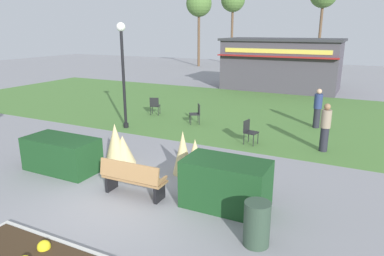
% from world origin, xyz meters
% --- Properties ---
extents(ground_plane, '(80.00, 80.00, 0.00)m').
position_xyz_m(ground_plane, '(0.00, 0.00, 0.00)').
color(ground_plane, gray).
extents(lawn_patch, '(36.00, 12.00, 0.01)m').
position_xyz_m(lawn_patch, '(0.00, 11.00, 0.00)').
color(lawn_patch, '#4C7A38').
rests_on(lawn_patch, ground_plane).
extents(park_bench, '(1.71, 0.56, 0.95)m').
position_xyz_m(park_bench, '(0.13, 0.52, 0.48)').
color(park_bench, '#9E7547').
rests_on(park_bench, ground_plane).
extents(hedge_left, '(2.23, 1.10, 1.01)m').
position_xyz_m(hedge_left, '(-2.78, 0.98, 0.50)').
color(hedge_left, '#19421E').
rests_on(hedge_left, ground_plane).
extents(hedge_right, '(1.99, 1.10, 1.16)m').
position_xyz_m(hedge_right, '(2.42, 1.06, 0.58)').
color(hedge_right, '#19421E').
rests_on(hedge_right, ground_plane).
extents(ornamental_grass_behind_left, '(0.64, 0.64, 1.06)m').
position_xyz_m(ornamental_grass_behind_left, '(0.90, 2.50, 0.53)').
color(ornamental_grass_behind_left, '#D1BC7F').
rests_on(ornamental_grass_behind_left, ground_plane).
extents(ornamental_grass_behind_right, '(0.74, 0.74, 1.30)m').
position_xyz_m(ornamental_grass_behind_right, '(-1.67, 2.13, 0.65)').
color(ornamental_grass_behind_right, '#D1BC7F').
rests_on(ornamental_grass_behind_right, ground_plane).
extents(ornamental_grass_behind_center, '(0.79, 0.79, 0.90)m').
position_xyz_m(ornamental_grass_behind_center, '(-1.51, 2.28, 0.45)').
color(ornamental_grass_behind_center, '#D1BC7F').
rests_on(ornamental_grass_behind_center, ground_plane).
extents(ornamental_grass_behind_far, '(0.59, 0.59, 1.30)m').
position_xyz_m(ornamental_grass_behind_far, '(0.58, 2.36, 0.65)').
color(ornamental_grass_behind_far, '#D1BC7F').
rests_on(ornamental_grass_behind_far, ground_plane).
extents(lamppost_mid, '(0.36, 0.36, 4.37)m').
position_xyz_m(lamppost_mid, '(-3.97, 5.70, 2.74)').
color(lamppost_mid, black).
rests_on(lamppost_mid, ground_plane).
extents(trash_bin, '(0.52, 0.52, 0.91)m').
position_xyz_m(trash_bin, '(3.52, -0.13, 0.45)').
color(trash_bin, '#2D4233').
rests_on(trash_bin, ground_plane).
extents(food_kiosk, '(7.96, 4.43, 3.49)m').
position_xyz_m(food_kiosk, '(-0.36, 18.87, 1.76)').
color(food_kiosk, '#47424C').
rests_on(food_kiosk, ground_plane).
extents(cafe_chair_west, '(0.61, 0.61, 0.89)m').
position_xyz_m(cafe_chair_west, '(-1.52, 7.62, 0.53)').
color(cafe_chair_west, black).
rests_on(cafe_chair_west, ground_plane).
extents(cafe_chair_east, '(0.50, 0.50, 0.89)m').
position_xyz_m(cafe_chair_east, '(1.46, 5.90, 0.53)').
color(cafe_chair_east, black).
rests_on(cafe_chair_east, ground_plane).
extents(cafe_chair_center, '(0.56, 0.56, 0.89)m').
position_xyz_m(cafe_chair_center, '(-4.07, 8.20, 0.53)').
color(cafe_chair_center, black).
rests_on(cafe_chair_center, ground_plane).
extents(person_strolling, '(0.34, 0.34, 1.69)m').
position_xyz_m(person_strolling, '(4.02, 6.28, 0.86)').
color(person_strolling, '#23232D').
rests_on(person_strolling, ground_plane).
extents(person_standing, '(0.34, 0.34, 1.69)m').
position_xyz_m(person_standing, '(3.38, 9.33, 0.86)').
color(person_standing, '#23232D').
rests_on(person_standing, ground_plane).
extents(parked_car_west_slot, '(4.30, 2.24, 1.20)m').
position_xyz_m(parked_car_west_slot, '(-2.32, 26.90, 0.64)').
color(parked_car_west_slot, '#2D6638').
rests_on(parked_car_west_slot, ground_plane).
extents(tree_left_bg, '(2.80, 2.80, 8.19)m').
position_xyz_m(tree_left_bg, '(-12.33, 30.63, 6.72)').
color(tree_left_bg, brown).
rests_on(tree_left_bg, ground_plane).
extents(tree_right_bg, '(2.80, 2.80, 8.81)m').
position_xyz_m(tree_right_bg, '(-9.91, 34.72, 7.32)').
color(tree_right_bg, brown).
rests_on(tree_right_bg, ground_plane).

